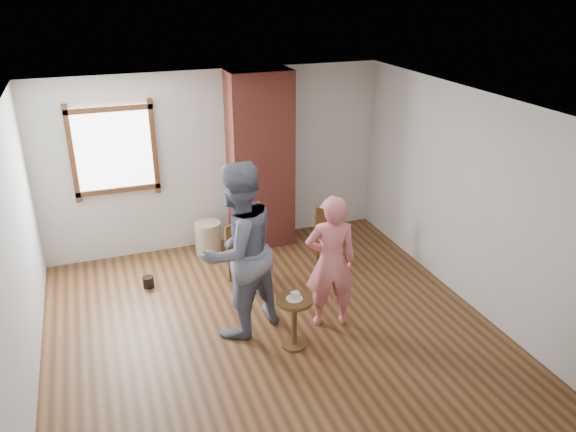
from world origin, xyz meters
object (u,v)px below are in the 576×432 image
Objects in this scene: stoneware_crock at (208,238)px; dining_chair_right at (331,234)px; person_pink at (331,262)px; dining_chair_left at (242,250)px; side_table at (294,314)px; man at (238,251)px.

stoneware_crock is 0.59× the size of dining_chair_right.
person_pink is (-0.61, -1.36, 0.34)m from dining_chair_right.
side_table is at bearing -109.71° from dining_chair_left.
man is 1.06m from person_pink.
person_pink reaches higher than side_table.
side_table is (0.14, -1.59, -0.05)m from dining_chair_left.
man reaches higher than stoneware_crock.
dining_chair_left is 0.97× the size of dining_chair_right.
person_pink is at bearing -67.37° from stoneware_crock.
man reaches higher than dining_chair_right.
dining_chair_left is 1.52m from person_pink.
stoneware_crock is at bearing 98.88° from side_table.
dining_chair_right reaches higher than side_table.
dining_chair_left is 0.40× the size of man.
dining_chair_right is at bearing 54.79° from side_table.
dining_chair_left reaches higher than side_table.
man is (-1.62, -1.12, 0.55)m from dining_chair_right.
side_table is (0.39, -2.53, 0.16)m from stoneware_crock.
dining_chair_left is 1.60m from side_table.
side_table is at bearing -81.12° from stoneware_crock.
man is at bearing -131.60° from dining_chair_left.
dining_chair_right is 1.38× the size of side_table.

